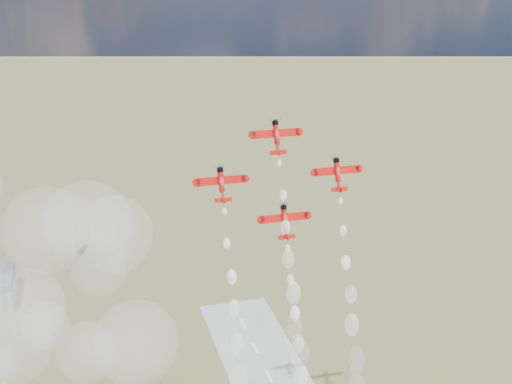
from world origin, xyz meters
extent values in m
cylinder|color=red|center=(-17.51, 25.35, 111.93)|extent=(1.32, 3.07, 5.06)
cylinder|color=black|center=(-17.51, 26.34, 114.39)|extent=(1.51, 1.76, 1.44)
cube|color=red|center=(-17.51, 25.76, 112.07)|extent=(11.55, 0.90, 1.83)
cube|color=white|center=(-20.63, 25.86, 112.03)|extent=(4.54, 0.22, 0.49)
cube|color=white|center=(-14.38, 25.86, 112.03)|extent=(4.54, 0.22, 0.49)
cube|color=red|center=(-17.51, 23.62, 108.03)|extent=(4.16, 0.49, 1.01)
cube|color=red|center=(-17.51, 22.89, 108.12)|extent=(0.13, 1.95, 1.74)
ellipsoid|color=silver|center=(-17.51, 24.83, 112.04)|extent=(1.04, 1.74, 2.52)
cone|color=red|center=(-17.51, 23.99, 108.70)|extent=(1.32, 2.15, 2.78)
cylinder|color=red|center=(-31.77, 21.61, 102.67)|extent=(1.32, 3.07, 5.06)
cylinder|color=black|center=(-31.77, 22.60, 105.13)|extent=(1.51, 1.76, 1.44)
cube|color=red|center=(-31.77, 22.03, 102.81)|extent=(11.55, 0.90, 1.83)
cube|color=white|center=(-34.89, 22.13, 102.77)|extent=(4.54, 0.22, 0.49)
cube|color=white|center=(-28.64, 22.13, 102.77)|extent=(4.54, 0.22, 0.49)
cube|color=red|center=(-31.77, 19.89, 98.78)|extent=(4.16, 0.49, 1.01)
cube|color=red|center=(-31.77, 19.16, 98.87)|extent=(0.13, 1.95, 1.74)
ellipsoid|color=silver|center=(-31.77, 21.09, 102.78)|extent=(1.04, 1.74, 2.52)
cone|color=red|center=(-31.77, 20.26, 99.44)|extent=(1.32, 2.15, 2.78)
cylinder|color=red|center=(-3.25, 21.61, 102.67)|extent=(1.32, 3.07, 5.06)
cylinder|color=black|center=(-3.25, 22.60, 105.13)|extent=(1.51, 1.76, 1.44)
cube|color=red|center=(-3.25, 22.03, 102.81)|extent=(11.55, 0.90, 1.83)
cube|color=white|center=(-6.37, 22.13, 102.77)|extent=(4.54, 0.22, 0.49)
cube|color=white|center=(-0.13, 22.13, 102.77)|extent=(4.54, 0.22, 0.49)
cube|color=red|center=(-3.25, 19.89, 98.78)|extent=(4.16, 0.49, 1.01)
cube|color=red|center=(-3.25, 19.16, 98.87)|extent=(0.13, 1.95, 1.74)
ellipsoid|color=silver|center=(-3.25, 21.09, 102.78)|extent=(1.04, 1.74, 2.52)
cone|color=red|center=(-3.25, 20.26, 99.44)|extent=(1.32, 2.15, 2.78)
cylinder|color=red|center=(-17.51, 17.88, 93.42)|extent=(1.32, 3.07, 5.06)
cylinder|color=black|center=(-17.51, 18.87, 95.88)|extent=(1.51, 1.76, 1.44)
cube|color=red|center=(-17.51, 18.29, 93.56)|extent=(11.55, 0.90, 1.83)
cube|color=white|center=(-20.63, 18.40, 93.51)|extent=(4.54, 0.22, 0.49)
cube|color=white|center=(-14.38, 18.40, 93.51)|extent=(4.54, 0.22, 0.49)
cube|color=red|center=(-17.51, 16.16, 89.52)|extent=(4.16, 0.49, 1.01)
cube|color=red|center=(-17.51, 15.43, 89.61)|extent=(0.13, 1.95, 1.74)
ellipsoid|color=silver|center=(-17.51, 17.36, 93.52)|extent=(1.04, 1.74, 2.52)
cone|color=red|center=(-17.51, 16.53, 90.19)|extent=(1.32, 2.15, 2.78)
sphere|color=white|center=(-17.43, 22.88, 105.60)|extent=(1.07, 1.07, 1.07)
sphere|color=white|center=(-17.35, 19.79, 98.61)|extent=(1.65, 1.65, 1.65)
sphere|color=white|center=(-17.51, 17.27, 91.47)|extent=(2.22, 2.22, 2.22)
sphere|color=white|center=(-17.57, 14.63, 84.52)|extent=(2.80, 2.80, 2.80)
sphere|color=white|center=(-17.29, 11.11, 77.34)|extent=(3.37, 3.37, 3.37)
sphere|color=white|center=(-17.80, 8.53, 70.23)|extent=(3.95, 3.95, 3.95)
sphere|color=white|center=(-17.10, 6.14, 64.20)|extent=(4.52, 4.52, 4.52)
sphere|color=white|center=(-31.69, 18.90, 96.34)|extent=(1.07, 1.07, 1.07)
sphere|color=white|center=(-31.87, 16.39, 89.41)|extent=(1.65, 1.65, 1.65)
sphere|color=white|center=(-31.49, 13.37, 82.23)|extent=(2.22, 2.22, 2.22)
sphere|color=white|center=(-31.65, 10.39, 75.67)|extent=(2.80, 2.80, 2.80)
sphere|color=white|center=(-31.69, 7.48, 68.10)|extent=(3.37, 3.37, 3.37)
sphere|color=white|center=(-32.07, 4.58, 60.97)|extent=(3.95, 3.95, 3.95)
sphere|color=white|center=(-3.16, 19.13, 96.16)|extent=(1.07, 1.07, 1.07)
sphere|color=white|center=(-3.40, 16.17, 89.43)|extent=(1.65, 1.65, 1.65)
sphere|color=white|center=(-3.44, 13.43, 82.39)|extent=(2.22, 2.22, 2.22)
sphere|color=white|center=(-2.92, 10.59, 75.37)|extent=(2.80, 2.80, 2.80)
sphere|color=white|center=(-3.42, 8.19, 68.45)|extent=(3.37, 3.37, 3.37)
sphere|color=white|center=(-3.29, 4.54, 60.93)|extent=(3.95, 3.95, 3.95)
sphere|color=white|center=(-17.49, 15.32, 87.09)|extent=(1.07, 1.07, 1.07)
sphere|color=white|center=(-17.53, 12.64, 80.00)|extent=(1.65, 1.65, 1.65)
sphere|color=white|center=(-17.31, 9.52, 72.84)|extent=(2.22, 2.22, 2.22)
sphere|color=white|center=(-17.32, 7.08, 66.10)|extent=(2.80, 2.80, 2.80)
sphere|color=white|center=(-17.25, 4.47, 59.11)|extent=(3.37, 3.37, 3.37)
sphere|color=white|center=(-62.17, 33.75, 90.30)|extent=(21.74, 21.74, 21.74)
sphere|color=white|center=(-80.65, 23.78, 65.30)|extent=(16.36, 16.36, 16.36)
sphere|color=white|center=(-73.49, 13.08, 75.95)|extent=(10.79, 10.79, 10.79)
sphere|color=white|center=(-77.64, 23.89, 75.73)|extent=(17.93, 17.93, 17.93)
sphere|color=white|center=(-53.70, 18.92, 65.25)|extent=(20.44, 20.44, 20.44)
sphere|color=white|center=(-71.75, 27.32, 92.55)|extent=(20.08, 20.08, 20.08)
sphere|color=white|center=(-60.57, 29.34, 80.44)|extent=(13.48, 13.48, 13.48)
sphere|color=white|center=(-63.73, 31.47, 86.58)|extent=(11.53, 11.53, 11.53)
sphere|color=white|center=(-65.34, 22.38, 62.47)|extent=(14.37, 14.37, 14.37)
sphere|color=white|center=(-56.61, 24.88, 90.87)|extent=(18.32, 18.32, 18.32)
camera|label=1|loc=(-64.43, -130.18, 155.25)|focal=50.00mm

